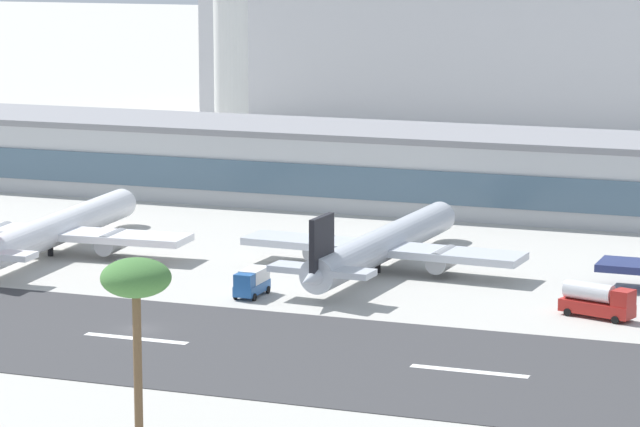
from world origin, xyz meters
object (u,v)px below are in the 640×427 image
Objects in this scene: airliner_black_tail_gate_1 at (379,247)px; service_box_truck_0 at (252,282)px; terminal_building at (493,172)px; service_fuel_truck_1 at (597,300)px; palm_tree_1 at (136,283)px; service_baggage_tug_2 at (124,269)px; airliner_red_tail_gate_0 at (51,232)px; control_tower at (231,18)px; distant_hotel_block at (476,35)px.

airliner_black_tail_gate_1 is 8.11× the size of service_box_truck_0.
terminal_building is 31.57× the size of service_box_truck_0.
terminal_building reaches higher than service_fuel_truck_1.
terminal_building is 121.82m from palm_tree_1.
service_fuel_truck_1 reaches higher than service_baggage_tug_2.
airliner_red_tail_gate_0 is 5.48× the size of service_fuel_truck_1.
airliner_black_tail_gate_1 is (62.30, -96.70, -22.92)m from control_tower.
airliner_red_tail_gate_0 is at bearing -95.63° from distant_hotel_block.
distant_hotel_block is 161.84m from airliner_red_tail_gate_0.
control_tower is 117.29m from airliner_black_tail_gate_1.
service_fuel_truck_1 is 2.64× the size of service_baggage_tug_2.
control_tower reaches higher than airliner_black_tail_gate_1.
service_baggage_tug_2 is at bearing 118.38° from palm_tree_1.
control_tower reaches higher than distant_hotel_block.
airliner_black_tail_gate_1 reaches higher than service_fuel_truck_1.
control_tower is 7.05× the size of service_box_truck_0.
palm_tree_1 reaches higher than terminal_building.
control_tower is 0.87× the size of airliner_black_tail_gate_1.
palm_tree_1 is at bearing 13.41° from service_box_truck_0.
service_fuel_truck_1 is (59.15, -169.43, -18.01)m from distant_hotel_block.
service_fuel_truck_1 is (40.48, 3.64, 0.24)m from service_box_truck_0.
terminal_building is at bearing -73.70° from distant_hotel_block.
service_baggage_tug_2 is (-0.57, -168.74, -18.99)m from distant_hotel_block.
service_box_truck_0 is at bearing 155.22° from airliner_black_tail_gate_1.
airliner_black_tail_gate_1 is 3.01× the size of palm_tree_1.
service_fuel_truck_1 is (74.94, -9.25, -1.21)m from airliner_red_tail_gate_0.
terminal_building is 69.20m from service_fuel_truck_1.
distant_hotel_block is 2.40× the size of airliner_black_tail_gate_1.
service_box_truck_0 is 40.64m from service_fuel_truck_1.
service_baggage_tug_2 is 0.21× the size of palm_tree_1.
terminal_building reaches higher than service_box_truck_0.
distant_hotel_block is at bearing 106.30° from terminal_building.
palm_tree_1 is (65.15, -169.72, -12.04)m from control_tower.
service_box_truck_0 is (-12.41, -66.76, -4.28)m from terminal_building.
control_tower is at bearing 6.74° from airliner_red_tail_gate_0.
airliner_red_tail_gate_0 is 75.51m from service_fuel_truck_1.
terminal_building is at bearing -36.60° from control_tower.
distant_hotel_block is 2.41× the size of airliner_red_tail_gate_0.
palm_tree_1 reaches higher than airliner_red_tail_gate_0.
service_fuel_truck_1 is 59.74m from service_baggage_tug_2.
distant_hotel_block reaches higher than palm_tree_1.
service_fuel_truck_1 is at bearing -111.85° from airliner_black_tail_gate_1.
control_tower reaches higher than service_fuel_truck_1.
airliner_black_tail_gate_1 is (44.31, 5.34, 0.01)m from airliner_red_tail_gate_0.
airliner_red_tail_gate_0 reaches higher than service_box_truck_0.
control_tower is 0.36× the size of distant_hotel_block.
service_baggage_tug_2 is at bearing -163.28° from service_fuel_truck_1.
palm_tree_1 is at bearing -148.39° from airliner_red_tail_gate_0.
service_box_truck_0 is at bearing -157.47° from service_fuel_truck_1.
service_fuel_truck_1 is at bearing 95.50° from service_box_truck_0.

